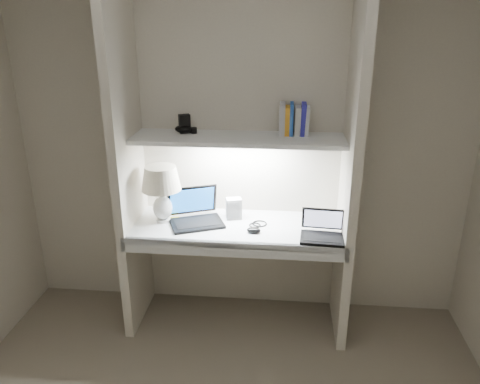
# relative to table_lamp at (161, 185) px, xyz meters

# --- Properties ---
(back_wall) EXTENTS (3.20, 0.01, 2.50)m
(back_wall) POSITION_rel_table_lamp_xyz_m (0.52, 0.26, 0.21)
(back_wall) COLOR beige
(back_wall) RESTS_ON floor
(alcove_panel_left) EXTENTS (0.06, 0.55, 2.50)m
(alcove_panel_left) POSITION_rel_table_lamp_xyz_m (-0.21, -0.02, 0.21)
(alcove_panel_left) COLOR beige
(alcove_panel_left) RESTS_ON floor
(alcove_panel_right) EXTENTS (0.06, 0.55, 2.50)m
(alcove_panel_right) POSITION_rel_table_lamp_xyz_m (1.25, -0.02, 0.21)
(alcove_panel_right) COLOR beige
(alcove_panel_right) RESTS_ON floor
(desk) EXTENTS (1.40, 0.55, 0.04)m
(desk) POSITION_rel_table_lamp_xyz_m (0.52, -0.02, -0.29)
(desk) COLOR white
(desk) RESTS_ON alcove_panel_left
(desk_apron) EXTENTS (1.46, 0.03, 0.10)m
(desk_apron) POSITION_rel_table_lamp_xyz_m (0.52, -0.28, -0.32)
(desk_apron) COLOR silver
(desk_apron) RESTS_ON desk
(shelf) EXTENTS (1.40, 0.36, 0.03)m
(shelf) POSITION_rel_table_lamp_xyz_m (0.52, 0.08, 0.31)
(shelf) COLOR silver
(shelf) RESTS_ON back_wall
(strip_light) EXTENTS (0.60, 0.04, 0.02)m
(strip_light) POSITION_rel_table_lamp_xyz_m (0.52, 0.08, 0.29)
(strip_light) COLOR white
(strip_light) RESTS_ON shelf
(table_lamp) EXTENTS (0.27, 0.27, 0.40)m
(table_lamp) POSITION_rel_table_lamp_xyz_m (0.00, 0.00, 0.00)
(table_lamp) COLOR white
(table_lamp) RESTS_ON desk
(laptop_main) EXTENTS (0.44, 0.41, 0.23)m
(laptop_main) POSITION_rel_table_lamp_xyz_m (0.22, 0.01, -0.21)
(laptop_main) COLOR black
(laptop_main) RESTS_ON desk
(laptop_netbook) EXTENTS (0.29, 0.26, 0.18)m
(laptop_netbook) POSITION_rel_table_lamp_xyz_m (1.08, -0.15, -0.23)
(laptop_netbook) COLOR black
(laptop_netbook) RESTS_ON desk
(speaker) EXTENTS (0.12, 0.10, 0.15)m
(speaker) POSITION_rel_table_lamp_xyz_m (0.48, 0.10, -0.19)
(speaker) COLOR silver
(speaker) RESTS_ON desk
(mouse) EXTENTS (0.10, 0.06, 0.03)m
(mouse) POSITION_rel_table_lamp_xyz_m (0.64, -0.12, -0.25)
(mouse) COLOR black
(mouse) RESTS_ON desk
(cable_coil) EXTENTS (0.12, 0.12, 0.01)m
(cable_coil) POSITION_rel_table_lamp_xyz_m (0.67, 0.01, -0.26)
(cable_coil) COLOR black
(cable_coil) RESTS_ON desk
(sticky_note) EXTENTS (0.08, 0.08, 0.00)m
(sticky_note) POSITION_rel_table_lamp_xyz_m (0.07, 0.04, -0.27)
(sticky_note) COLOR #FFF235
(sticky_note) RESTS_ON desk
(book_row) EXTENTS (0.20, 0.14, 0.21)m
(book_row) POSITION_rel_table_lamp_xyz_m (0.88, 0.18, 0.43)
(book_row) COLOR silver
(book_row) RESTS_ON shelf
(shelf_box) EXTENTS (0.09, 0.08, 0.12)m
(shelf_box) POSITION_rel_table_lamp_xyz_m (0.15, 0.15, 0.39)
(shelf_box) COLOR black
(shelf_box) RESTS_ON shelf
(shelf_gadget) EXTENTS (0.13, 0.10, 0.05)m
(shelf_gadget) POSITION_rel_table_lamp_xyz_m (0.14, 0.14, 0.36)
(shelf_gadget) COLOR black
(shelf_gadget) RESTS_ON shelf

